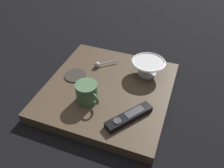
% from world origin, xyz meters
% --- Properties ---
extents(ground_plane, '(6.00, 6.00, 0.00)m').
position_xyz_m(ground_plane, '(0.00, 0.00, 0.00)').
color(ground_plane, black).
extents(table, '(0.55, 0.54, 0.05)m').
position_xyz_m(table, '(0.00, 0.00, 0.02)').
color(table, '#4C3D2D').
rests_on(table, ground).
extents(cereal_bowl, '(0.16, 0.16, 0.07)m').
position_xyz_m(cereal_bowl, '(0.15, -0.14, 0.09)').
color(cereal_bowl, silver).
rests_on(cereal_bowl, table).
extents(coffee_mug, '(0.09, 0.11, 0.08)m').
position_xyz_m(coffee_mug, '(-0.11, 0.05, 0.09)').
color(coffee_mug, '#4C724C').
rests_on(coffee_mug, table).
extents(teaspoon, '(0.09, 0.10, 0.03)m').
position_xyz_m(teaspoon, '(0.12, 0.09, 0.06)').
color(teaspoon, '#A3A5B2').
rests_on(teaspoon, table).
extents(tv_remote_near, '(0.19, 0.15, 0.03)m').
position_xyz_m(tv_remote_near, '(-0.14, -0.14, 0.06)').
color(tv_remote_near, black).
rests_on(tv_remote_near, table).
extents(drink_coaster, '(0.10, 0.10, 0.01)m').
position_xyz_m(drink_coaster, '(0.02, 0.17, 0.05)').
color(drink_coaster, '#332D28').
rests_on(drink_coaster, table).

